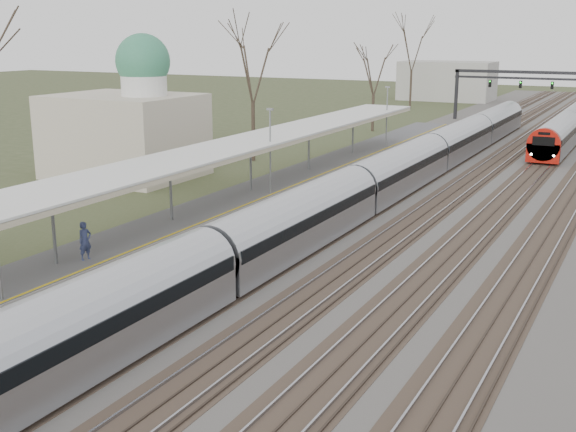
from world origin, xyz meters
name	(u,v)px	position (x,y,z in m)	size (l,w,h in m)	color
track_bed	(484,164)	(0.26, 55.00, 0.06)	(24.00, 160.00, 0.22)	#474442
platform	(278,188)	(-9.05, 37.50, 0.50)	(3.50, 69.00, 1.00)	#9E9B93
canopy	(242,145)	(-9.05, 32.99, 3.93)	(4.10, 50.00, 3.11)	slate
dome_building	(127,127)	(-21.71, 38.00, 3.72)	(10.00, 8.00, 10.30)	beige
signal_gantry	(546,81)	(0.29, 84.99, 4.91)	(21.00, 0.59, 6.08)	black
tree_west_far	(252,62)	(-17.00, 48.00, 8.02)	(5.50, 5.50, 11.33)	#2D231C
train_near	(397,171)	(-2.50, 41.86, 1.48)	(2.62, 75.21, 3.05)	#A0A2A9
train_far	(576,119)	(4.50, 78.77, 1.48)	(2.62, 45.21, 3.05)	#A0A2A9
passenger	(85,241)	(-8.29, 18.95, 1.84)	(0.61, 0.40, 1.68)	navy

